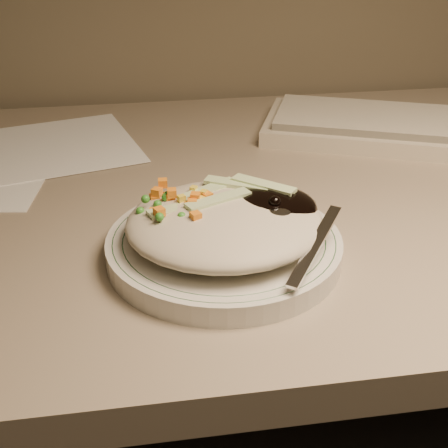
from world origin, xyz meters
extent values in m
cube|color=gray|center=(0.00, 1.38, 0.72)|extent=(1.40, 0.70, 0.04)
cylinder|color=silver|center=(-0.08, 1.22, 0.75)|extent=(0.23, 0.23, 0.02)
torus|color=#144723|center=(-0.08, 1.22, 0.76)|extent=(0.22, 0.22, 0.00)
torus|color=#144723|center=(-0.08, 1.22, 0.76)|extent=(0.20, 0.20, 0.00)
ellipsoid|color=#AFA38D|center=(-0.08, 1.22, 0.78)|extent=(0.19, 0.18, 0.04)
ellipsoid|color=black|center=(-0.04, 1.23, 0.79)|extent=(0.10, 0.09, 0.03)
ellipsoid|color=orange|center=(-0.13, 1.24, 0.78)|extent=(0.08, 0.08, 0.02)
sphere|color=black|center=(-0.07, 1.23, 0.79)|extent=(0.01, 0.01, 0.01)
sphere|color=black|center=(-0.04, 1.24, 0.79)|extent=(0.01, 0.01, 0.01)
sphere|color=black|center=(-0.02, 1.23, 0.80)|extent=(0.01, 0.01, 0.01)
sphere|color=black|center=(-0.03, 1.24, 0.79)|extent=(0.01, 0.01, 0.01)
sphere|color=black|center=(-0.04, 1.21, 0.80)|extent=(0.01, 0.01, 0.01)
sphere|color=black|center=(-0.04, 1.23, 0.79)|extent=(0.01, 0.01, 0.01)
sphere|color=black|center=(-0.03, 1.24, 0.79)|extent=(0.01, 0.01, 0.01)
cube|color=orange|center=(-0.13, 1.24, 0.80)|extent=(0.01, 0.01, 0.01)
cube|color=orange|center=(-0.12, 1.22, 0.79)|extent=(0.01, 0.01, 0.01)
cube|color=orange|center=(-0.15, 1.26, 0.80)|extent=(0.01, 0.01, 0.01)
cube|color=orange|center=(-0.11, 1.23, 0.80)|extent=(0.01, 0.01, 0.01)
cube|color=orange|center=(-0.11, 1.23, 0.80)|extent=(0.01, 0.01, 0.01)
cube|color=orange|center=(-0.15, 1.26, 0.79)|extent=(0.01, 0.01, 0.01)
cube|color=orange|center=(-0.14, 1.25, 0.80)|extent=(0.01, 0.01, 0.01)
cube|color=orange|center=(-0.12, 1.23, 0.80)|extent=(0.01, 0.01, 0.01)
cube|color=orange|center=(-0.10, 1.24, 0.80)|extent=(0.01, 0.01, 0.01)
cube|color=orange|center=(-0.14, 1.27, 0.80)|extent=(0.01, 0.01, 0.01)
cube|color=orange|center=(-0.15, 1.21, 0.80)|extent=(0.01, 0.01, 0.01)
cube|color=orange|center=(-0.11, 1.20, 0.80)|extent=(0.01, 0.01, 0.01)
cube|color=orange|center=(-0.15, 1.22, 0.79)|extent=(0.01, 0.01, 0.01)
cube|color=orange|center=(-0.15, 1.26, 0.79)|extent=(0.01, 0.01, 0.01)
sphere|color=#388C28|center=(-0.12, 1.24, 0.80)|extent=(0.01, 0.01, 0.01)
sphere|color=#388C28|center=(-0.15, 1.20, 0.80)|extent=(0.01, 0.01, 0.01)
sphere|color=#388C28|center=(-0.15, 1.24, 0.80)|extent=(0.01, 0.01, 0.01)
sphere|color=#388C28|center=(-0.16, 1.24, 0.80)|extent=(0.01, 0.01, 0.01)
sphere|color=#388C28|center=(-0.12, 1.24, 0.79)|extent=(0.01, 0.01, 0.01)
sphere|color=#388C28|center=(-0.11, 1.21, 0.79)|extent=(0.01, 0.01, 0.01)
sphere|color=#388C28|center=(-0.13, 1.23, 0.79)|extent=(0.01, 0.01, 0.01)
sphere|color=#388C28|center=(-0.14, 1.21, 0.79)|extent=(0.01, 0.01, 0.01)
sphere|color=#388C28|center=(-0.16, 1.23, 0.79)|extent=(0.01, 0.01, 0.01)
sphere|color=#388C28|center=(-0.14, 1.25, 0.80)|extent=(0.01, 0.01, 0.01)
sphere|color=#388C28|center=(-0.14, 1.24, 0.80)|extent=(0.01, 0.01, 0.01)
sphere|color=#388C28|center=(-0.15, 1.22, 0.79)|extent=(0.01, 0.01, 0.01)
sphere|color=#388C28|center=(-0.13, 1.21, 0.80)|extent=(0.01, 0.01, 0.01)
sphere|color=#388C28|center=(-0.09, 1.26, 0.79)|extent=(0.01, 0.01, 0.01)
cube|color=yellow|center=(-0.12, 1.24, 0.79)|extent=(0.01, 0.01, 0.01)
cube|color=yellow|center=(-0.10, 1.23, 0.80)|extent=(0.01, 0.01, 0.01)
cube|color=yellow|center=(-0.13, 1.24, 0.79)|extent=(0.01, 0.01, 0.01)
cube|color=yellow|center=(-0.12, 1.23, 0.80)|extent=(0.01, 0.01, 0.01)
cube|color=yellow|center=(-0.13, 1.23, 0.79)|extent=(0.01, 0.01, 0.01)
cube|color=yellow|center=(-0.10, 1.24, 0.80)|extent=(0.01, 0.01, 0.01)
cube|color=yellow|center=(-0.11, 1.26, 0.80)|extent=(0.01, 0.01, 0.01)
cube|color=yellow|center=(-0.12, 1.23, 0.79)|extent=(0.01, 0.01, 0.01)
cube|color=#B2D18C|center=(-0.09, 1.26, 0.80)|extent=(0.07, 0.05, 0.00)
cube|color=#B2D18C|center=(-0.06, 1.26, 0.80)|extent=(0.07, 0.05, 0.00)
cube|color=#B2D18C|center=(-0.12, 1.23, 0.80)|extent=(0.07, 0.04, 0.00)
cube|color=#B2D18C|center=(-0.04, 1.25, 0.80)|extent=(0.06, 0.06, 0.00)
cube|color=#B2D18C|center=(-0.08, 1.21, 0.79)|extent=(0.07, 0.02, 0.00)
cube|color=#B2D18C|center=(-0.09, 1.23, 0.80)|extent=(0.07, 0.04, 0.00)
ellipsoid|color=silver|center=(-0.04, 1.21, 0.79)|extent=(0.06, 0.06, 0.01)
cube|color=silver|center=(-0.01, 1.16, 0.78)|extent=(0.08, 0.10, 0.03)
cube|color=#C0B49D|center=(0.25, 1.49, 0.75)|extent=(0.49, 0.33, 0.02)
cube|color=beige|center=(0.25, 1.49, 0.77)|extent=(0.45, 0.29, 0.01)
cube|color=white|center=(-0.32, 1.53, 0.74)|extent=(0.34, 0.28, 0.00)
camera|label=1|loc=(-0.17, 0.70, 1.07)|focal=50.00mm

